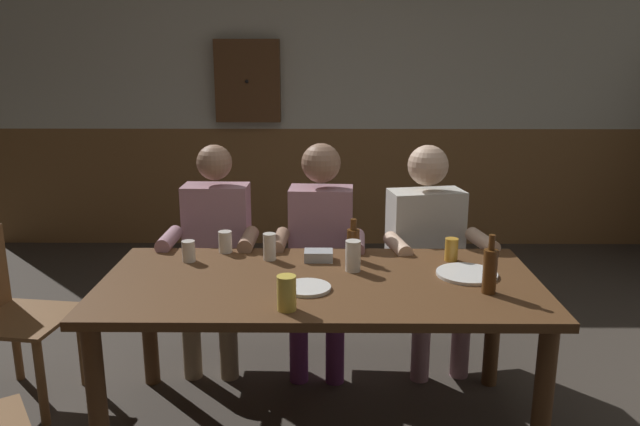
{
  "coord_description": "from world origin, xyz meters",
  "views": [
    {
      "loc": [
        0.02,
        -2.68,
        1.73
      ],
      "look_at": [
        0.0,
        -0.02,
        1.04
      ],
      "focal_mm": 34.97,
      "sensor_mm": 36.0,
      "label": 1
    }
  ],
  "objects_px": {
    "dining_table": "(320,299)",
    "pint_glass_2": "(225,242)",
    "bottle_1": "(490,270)",
    "pint_glass_1": "(189,251)",
    "plate_0": "(467,274)",
    "person_0": "(215,246)",
    "pint_glass_5": "(270,247)",
    "wall_dart_cabinet": "(248,81)",
    "person_2": "(429,244)",
    "chair_empty_near_left": "(7,313)",
    "pint_glass_4": "(451,250)",
    "plate_1": "(307,288)",
    "pint_glass_0": "(353,256)",
    "bottle_0": "(353,243)",
    "person_1": "(320,245)",
    "pint_glass_3": "(287,293)",
    "condiment_caddy": "(319,255)"
  },
  "relations": [
    {
      "from": "dining_table",
      "to": "pint_glass_2",
      "type": "xyz_separation_m",
      "value": [
        -0.49,
        0.4,
        0.15
      ]
    },
    {
      "from": "bottle_1",
      "to": "pint_glass_1",
      "type": "relative_size",
      "value": 2.49
    },
    {
      "from": "plate_0",
      "to": "pint_glass_2",
      "type": "height_order",
      "value": "pint_glass_2"
    },
    {
      "from": "person_0",
      "to": "pint_glass_5",
      "type": "xyz_separation_m",
      "value": [
        0.34,
        -0.41,
        0.13
      ]
    },
    {
      "from": "bottle_1",
      "to": "wall_dart_cabinet",
      "type": "bearing_deg",
      "value": 114.58
    },
    {
      "from": "pint_glass_5",
      "to": "bottle_1",
      "type": "bearing_deg",
      "value": -23.9
    },
    {
      "from": "wall_dart_cabinet",
      "to": "person_2",
      "type": "bearing_deg",
      "value": -59.69
    },
    {
      "from": "dining_table",
      "to": "pint_glass_5",
      "type": "height_order",
      "value": "pint_glass_5"
    },
    {
      "from": "plate_0",
      "to": "pint_glass_2",
      "type": "distance_m",
      "value": 1.21
    },
    {
      "from": "dining_table",
      "to": "chair_empty_near_left",
      "type": "bearing_deg",
      "value": 172.4
    },
    {
      "from": "person_0",
      "to": "wall_dart_cabinet",
      "type": "bearing_deg",
      "value": -87.36
    },
    {
      "from": "dining_table",
      "to": "pint_glass_1",
      "type": "height_order",
      "value": "pint_glass_1"
    },
    {
      "from": "person_2",
      "to": "pint_glass_4",
      "type": "height_order",
      "value": "person_2"
    },
    {
      "from": "person_0",
      "to": "wall_dart_cabinet",
      "type": "distance_m",
      "value": 2.3
    },
    {
      "from": "plate_1",
      "to": "pint_glass_1",
      "type": "xyz_separation_m",
      "value": [
        -0.59,
        0.37,
        0.04
      ]
    },
    {
      "from": "pint_glass_4",
      "to": "pint_glass_0",
      "type": "bearing_deg",
      "value": -162.83
    },
    {
      "from": "bottle_0",
      "to": "person_1",
      "type": "bearing_deg",
      "value": 112.18
    },
    {
      "from": "chair_empty_near_left",
      "to": "bottle_0",
      "type": "distance_m",
      "value": 1.75
    },
    {
      "from": "pint_glass_1",
      "to": "wall_dart_cabinet",
      "type": "bearing_deg",
      "value": 90.03
    },
    {
      "from": "pint_glass_0",
      "to": "pint_glass_1",
      "type": "distance_m",
      "value": 0.81
    },
    {
      "from": "dining_table",
      "to": "pint_glass_3",
      "type": "xyz_separation_m",
      "value": [
        -0.13,
        -0.34,
        0.16
      ]
    },
    {
      "from": "pint_glass_2",
      "to": "bottle_0",
      "type": "bearing_deg",
      "value": -10.3
    },
    {
      "from": "plate_1",
      "to": "chair_empty_near_left",
      "type": "bearing_deg",
      "value": 167.8
    },
    {
      "from": "dining_table",
      "to": "person_1",
      "type": "xyz_separation_m",
      "value": [
        -0.0,
        0.69,
        0.04
      ]
    },
    {
      "from": "dining_table",
      "to": "chair_empty_near_left",
      "type": "xyz_separation_m",
      "value": [
        -1.56,
        0.21,
        -0.17
      ]
    },
    {
      "from": "pint_glass_1",
      "to": "pint_glass_4",
      "type": "xyz_separation_m",
      "value": [
        1.29,
        0.02,
        0.0
      ]
    },
    {
      "from": "condiment_caddy",
      "to": "plate_0",
      "type": "height_order",
      "value": "condiment_caddy"
    },
    {
      "from": "dining_table",
      "to": "wall_dart_cabinet",
      "type": "relative_size",
      "value": 2.82
    },
    {
      "from": "person_0",
      "to": "plate_0",
      "type": "distance_m",
      "value": 1.42
    },
    {
      "from": "dining_table",
      "to": "pint_glass_0",
      "type": "xyz_separation_m",
      "value": [
        0.15,
        0.12,
        0.16
      ]
    },
    {
      "from": "plate_0",
      "to": "condiment_caddy",
      "type": "bearing_deg",
      "value": 163.08
    },
    {
      "from": "plate_1",
      "to": "pint_glass_0",
      "type": "xyz_separation_m",
      "value": [
        0.21,
        0.24,
        0.07
      ]
    },
    {
      "from": "dining_table",
      "to": "person_2",
      "type": "relative_size",
      "value": 1.6
    },
    {
      "from": "plate_0",
      "to": "plate_1",
      "type": "height_order",
      "value": "same"
    },
    {
      "from": "dining_table",
      "to": "pint_glass_4",
      "type": "distance_m",
      "value": 0.71
    },
    {
      "from": "person_2",
      "to": "pint_glass_4",
      "type": "distance_m",
      "value": 0.44
    },
    {
      "from": "person_0",
      "to": "plate_1",
      "type": "xyz_separation_m",
      "value": [
        0.54,
        -0.81,
        0.07
      ]
    },
    {
      "from": "person_0",
      "to": "plate_1",
      "type": "relative_size",
      "value": 5.95
    },
    {
      "from": "dining_table",
      "to": "plate_0",
      "type": "xyz_separation_m",
      "value": [
        0.68,
        0.06,
        0.1
      ]
    },
    {
      "from": "dining_table",
      "to": "plate_0",
      "type": "bearing_deg",
      "value": 5.37
    },
    {
      "from": "dining_table",
      "to": "person_0",
      "type": "height_order",
      "value": "person_0"
    },
    {
      "from": "person_0",
      "to": "bottle_1",
      "type": "relative_size",
      "value": 4.79
    },
    {
      "from": "person_1",
      "to": "person_0",
      "type": "bearing_deg",
      "value": 2.7
    },
    {
      "from": "condiment_caddy",
      "to": "pint_glass_3",
      "type": "relative_size",
      "value": 0.98
    },
    {
      "from": "bottle_0",
      "to": "pint_glass_1",
      "type": "distance_m",
      "value": 0.81
    },
    {
      "from": "chair_empty_near_left",
      "to": "pint_glass_3",
      "type": "xyz_separation_m",
      "value": [
        1.43,
        -0.55,
        0.33
      ]
    },
    {
      "from": "person_1",
      "to": "pint_glass_2",
      "type": "bearing_deg",
      "value": 33.91
    },
    {
      "from": "pint_glass_5",
      "to": "wall_dart_cabinet",
      "type": "distance_m",
      "value": 2.68
    },
    {
      "from": "bottle_1",
      "to": "pint_glass_0",
      "type": "xyz_separation_m",
      "value": [
        -0.57,
        0.27,
        -0.03
      ]
    },
    {
      "from": "dining_table",
      "to": "bottle_1",
      "type": "bearing_deg",
      "value": -11.73
    }
  ]
}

